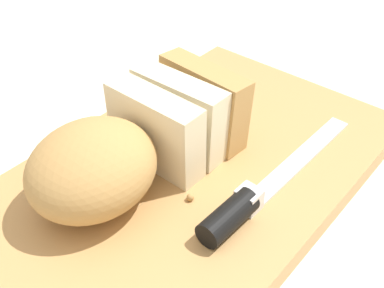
# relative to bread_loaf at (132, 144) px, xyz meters

# --- Properties ---
(ground_plane) EXTENTS (3.00, 3.00, 0.00)m
(ground_plane) POSITION_rel_bread_loaf_xyz_m (0.05, -0.04, -0.07)
(ground_plane) COLOR silver
(cutting_board) EXTENTS (0.46, 0.29, 0.03)m
(cutting_board) POSITION_rel_bread_loaf_xyz_m (0.05, -0.04, -0.05)
(cutting_board) COLOR tan
(cutting_board) RESTS_ON ground_plane
(bread_loaf) EXTENTS (0.24, 0.13, 0.08)m
(bread_loaf) POSITION_rel_bread_loaf_xyz_m (0.00, 0.00, 0.00)
(bread_loaf) COLOR tan
(bread_loaf) RESTS_ON cutting_board
(bread_knife) EXTENTS (0.24, 0.03, 0.03)m
(bread_knife) POSITION_rel_bread_loaf_xyz_m (0.03, -0.11, -0.03)
(bread_knife) COLOR silver
(bread_knife) RESTS_ON cutting_board
(crumb_near_knife) EXTENTS (0.01, 0.01, 0.01)m
(crumb_near_knife) POSITION_rel_bread_loaf_xyz_m (0.09, -0.04, -0.04)
(crumb_near_knife) COLOR tan
(crumb_near_knife) RESTS_ON cutting_board
(crumb_near_loaf) EXTENTS (0.01, 0.01, 0.01)m
(crumb_near_loaf) POSITION_rel_bread_loaf_xyz_m (0.01, -0.07, -0.04)
(crumb_near_loaf) COLOR tan
(crumb_near_loaf) RESTS_ON cutting_board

